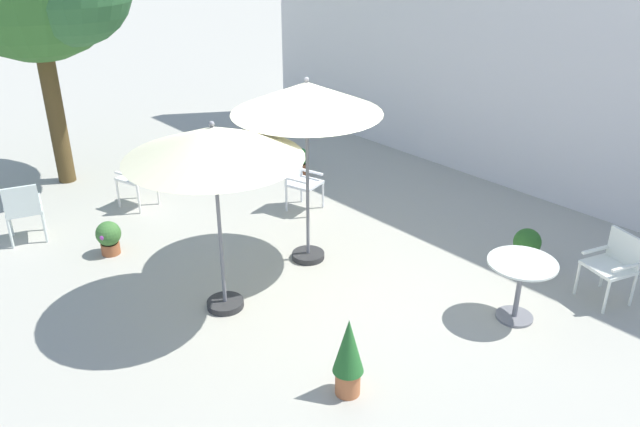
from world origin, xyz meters
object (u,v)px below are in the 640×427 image
at_px(patio_chair_0, 23,208).
at_px(potted_plant_0, 109,237).
at_px(patio_chair_3, 614,261).
at_px(potted_plant_2, 300,161).
at_px(patio_umbrella_1, 307,100).
at_px(cafe_table_0, 520,279).
at_px(patio_chair_2, 139,175).
at_px(potted_plant_1, 348,354).
at_px(potted_plant_3, 526,247).
at_px(patio_umbrella_0, 213,145).
at_px(patio_chair_1, 300,178).

relative_size(patio_chair_0, potted_plant_0, 1.87).
xyz_separation_m(patio_chair_3, potted_plant_0, (-5.11, -4.01, -0.26)).
distance_m(potted_plant_0, potted_plant_2, 3.78).
relative_size(patio_umbrella_1, cafe_table_0, 3.19).
height_order(cafe_table_0, patio_chair_3, patio_chair_3).
relative_size(patio_chair_2, potted_plant_1, 1.05).
distance_m(patio_umbrella_1, potted_plant_3, 3.45).
xyz_separation_m(patio_chair_3, potted_plant_1, (-0.91, -3.53, -0.05)).
relative_size(patio_umbrella_1, patio_chair_3, 2.87).
xyz_separation_m(patio_umbrella_0, potted_plant_3, (1.88, 3.47, -1.75)).
xyz_separation_m(patio_umbrella_0, patio_chair_1, (-1.50, 2.46, -1.53)).
relative_size(patio_chair_0, potted_plant_2, 1.73).
relative_size(patio_chair_3, potted_plant_0, 1.81).
height_order(patio_chair_0, potted_plant_1, patio_chair_0).
bearing_deg(patio_chair_1, patio_chair_0, -115.98).
relative_size(patio_umbrella_0, patio_chair_1, 2.57).
bearing_deg(potted_plant_0, patio_chair_3, 38.12).
bearing_deg(potted_plant_3, patio_chair_3, 5.48).
bearing_deg(patio_chair_0, potted_plant_1, 12.47).
bearing_deg(patio_chair_0, patio_chair_2, 89.12).
height_order(patio_umbrella_0, patio_chair_1, patio_umbrella_0).
height_order(cafe_table_0, patio_chair_0, patio_chair_0).
height_order(patio_chair_3, potted_plant_0, patio_chair_3).
distance_m(patio_umbrella_0, potted_plant_3, 4.32).
bearing_deg(patio_umbrella_0, patio_chair_1, 121.33).
height_order(patio_umbrella_1, patio_chair_0, patio_umbrella_1).
bearing_deg(patio_chair_0, potted_plant_3, 41.88).
height_order(patio_chair_0, potted_plant_3, patio_chair_0).
distance_m(cafe_table_0, patio_chair_3, 1.31).
bearing_deg(potted_plant_0, patio_umbrella_1, 45.36).
distance_m(patio_chair_0, potted_plant_2, 4.52).
xyz_separation_m(patio_umbrella_0, patio_chair_3, (2.97, 3.57, -1.54)).
bearing_deg(potted_plant_2, patio_umbrella_1, -38.16).
relative_size(patio_chair_2, potted_plant_0, 1.91).
relative_size(patio_umbrella_0, patio_chair_0, 2.59).
height_order(potted_plant_0, potted_plant_2, potted_plant_2).
relative_size(cafe_table_0, patio_chair_3, 0.90).
xyz_separation_m(patio_umbrella_1, patio_chair_0, (-3.03, -2.64, -1.68)).
relative_size(patio_umbrella_1, potted_plant_3, 4.44).
xyz_separation_m(patio_umbrella_0, cafe_table_0, (2.45, 2.37, -1.53)).
bearing_deg(potted_plant_1, patio_umbrella_1, 147.20).
relative_size(potted_plant_0, potted_plant_1, 0.55).
bearing_deg(patio_chair_2, patio_chair_3, 25.39).
bearing_deg(patio_chair_3, patio_umbrella_1, -147.06).
bearing_deg(patio_umbrella_1, potted_plant_0, -134.64).
xyz_separation_m(patio_umbrella_0, potted_plant_0, (-2.14, -0.43, -1.79)).
height_order(cafe_table_0, patio_chair_1, patio_chair_1).
bearing_deg(patio_umbrella_0, potted_plant_1, 1.09).
height_order(cafe_table_0, patio_chair_2, patio_chair_2).
bearing_deg(potted_plant_2, patio_chair_3, 2.60).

